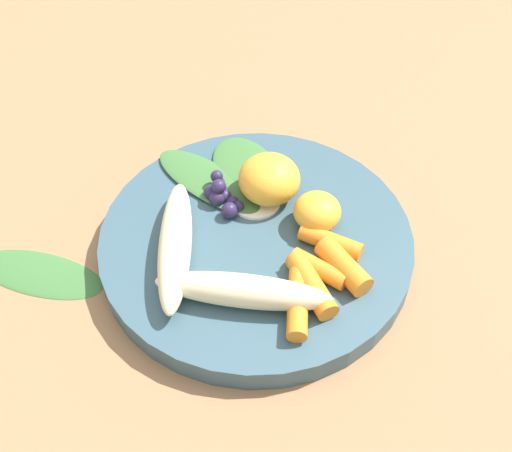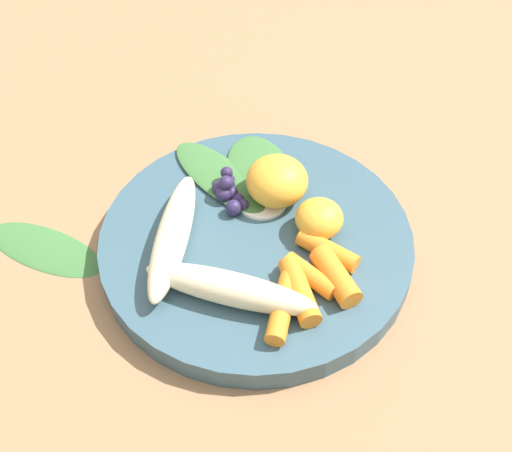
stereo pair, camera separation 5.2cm
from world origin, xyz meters
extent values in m
plane|color=#99704C|center=(0.00, 0.00, 0.00)|extent=(2.40, 2.40, 0.00)
cylinder|color=#385666|center=(0.00, 0.00, 0.01)|extent=(0.27, 0.27, 0.02)
ellipsoid|color=beige|center=(0.07, 0.01, 0.04)|extent=(0.04, 0.14, 0.03)
ellipsoid|color=beige|center=(0.04, -0.06, 0.04)|extent=(0.14, 0.06, 0.03)
ellipsoid|color=#F4A833|center=(-0.05, 0.00, 0.04)|extent=(0.05, 0.05, 0.04)
ellipsoid|color=#F4A833|center=(-0.02, 0.05, 0.04)|extent=(0.04, 0.04, 0.03)
cylinder|color=orange|center=(0.07, 0.05, 0.03)|extent=(0.06, 0.03, 0.02)
cylinder|color=orange|center=(0.05, 0.06, 0.03)|extent=(0.06, 0.05, 0.02)
cylinder|color=orange|center=(0.03, 0.06, 0.03)|extent=(0.03, 0.05, 0.02)
cylinder|color=orange|center=(0.02, 0.08, 0.03)|extent=(0.05, 0.05, 0.02)
cylinder|color=orange|center=(0.00, 0.06, 0.03)|extent=(0.03, 0.06, 0.02)
sphere|color=#2D234C|center=(-0.01, -0.03, 0.03)|extent=(0.01, 0.01, 0.01)
sphere|color=#2D234C|center=(-0.03, -0.04, 0.03)|extent=(0.01, 0.01, 0.01)
sphere|color=#2D234C|center=(-0.05, -0.05, 0.03)|extent=(0.01, 0.01, 0.01)
sphere|color=#2D234C|center=(-0.03, -0.03, 0.03)|extent=(0.01, 0.01, 0.01)
sphere|color=#2D234C|center=(-0.04, -0.04, 0.03)|extent=(0.01, 0.01, 0.01)
sphere|color=#2D234C|center=(-0.05, -0.05, 0.04)|extent=(0.01, 0.01, 0.01)
sphere|color=#2D234C|center=(-0.02, -0.02, 0.03)|extent=(0.01, 0.01, 0.01)
sphere|color=#2D234C|center=(-0.03, -0.05, 0.03)|extent=(0.01, 0.01, 0.01)
sphere|color=#2D234C|center=(-0.03, -0.04, 0.04)|extent=(0.01, 0.01, 0.01)
sphere|color=#2D234C|center=(-0.03, -0.04, 0.03)|extent=(0.01, 0.01, 0.01)
sphere|color=#2D234C|center=(-0.03, -0.04, 0.03)|extent=(0.01, 0.01, 0.01)
cylinder|color=white|center=(-0.04, -0.01, 0.02)|extent=(0.04, 0.04, 0.00)
ellipsoid|color=#3D7038|center=(-0.07, -0.03, 0.02)|extent=(0.11, 0.10, 0.00)
ellipsoid|color=#3D7038|center=(-0.05, -0.06, 0.02)|extent=(0.09, 0.13, 0.00)
ellipsoid|color=#3D7038|center=(0.07, -0.17, 0.00)|extent=(0.05, 0.12, 0.01)
camera|label=1|loc=(0.34, 0.09, 0.42)|focal=43.52mm
camera|label=2|loc=(0.32, 0.14, 0.42)|focal=43.52mm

